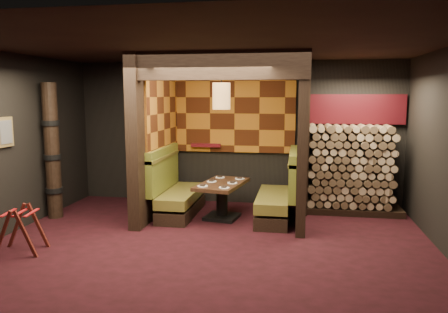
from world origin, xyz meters
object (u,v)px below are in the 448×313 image
Objects in this scene: booth_bench_left at (176,193)px; firewood_stack at (355,169)px; totem_column at (52,152)px; booth_bench_right at (279,197)px; dining_table at (222,195)px; luggage_rack at (21,228)px; pendant_lamp at (221,96)px.

booth_bench_left is 3.35m from firewood_stack.
firewood_stack is (5.33, 1.25, -0.37)m from totem_column.
booth_bench_left is 1.89m from booth_bench_right.
luggage_rack is at bearing -139.48° from dining_table.
pendant_lamp reaches higher than dining_table.
luggage_rack is (-3.49, -2.25, -0.05)m from booth_bench_right.
pendant_lamp is at bearing -159.61° from firewood_stack.
booth_bench_left is 0.67× the size of totem_column.
firewood_stack is at bearing 27.35° from booth_bench_right.
pendant_lamp reaches higher than booth_bench_left.
dining_table is (0.89, -0.13, 0.02)m from booth_bench_left.
firewood_stack is (2.36, 0.83, 0.40)m from dining_table.
booth_bench_left is at bearing 54.65° from luggage_rack.
dining_table is at bearing 8.09° from totem_column.
booth_bench_right reaches higher than luggage_rack.
booth_bench_left is 1.20× the size of dining_table.
booth_bench_left and booth_bench_right have the same top height.
pendant_lamp is 0.38× the size of totem_column.
totem_column reaches higher than dining_table.
totem_column is (-2.98, -0.42, 0.77)m from dining_table.
booth_bench_left reaches higher than dining_table.
totem_column is at bearing -172.85° from pendant_lamp.
booth_bench_left is at bearing 168.73° from pendant_lamp.
dining_table is 2.53m from firewood_stack.
pendant_lamp is 0.53× the size of firewood_stack.
dining_table is at bearing -160.69° from firewood_stack.
booth_bench_right is 0.92× the size of firewood_stack.
luggage_rack is 0.29× the size of totem_column.
booth_bench_right is at bearing 7.19° from dining_table.
firewood_stack reaches higher than dining_table.
booth_bench_left is at bearing 14.75° from totem_column.
totem_column is at bearing -166.81° from firewood_stack.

